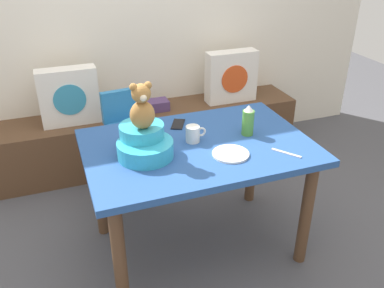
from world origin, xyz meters
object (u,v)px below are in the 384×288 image
at_px(teddy_bear, 142,107).
at_px(dinner_plate_near, 231,154).
at_px(book_stack, 156,105).
at_px(infant_seat_teal, 144,143).
at_px(pillow_floral_left, 69,97).
at_px(cell_phone, 178,124).
at_px(ketchup_bottle, 248,121).
at_px(pillow_floral_right, 231,77).
at_px(dining_table, 198,161).
at_px(coffee_mug, 193,134).
at_px(highchair, 129,131).

bearing_deg(teddy_bear, dinner_plate_near, -20.20).
height_order(book_stack, infant_seat_teal, infant_seat_teal).
xyz_separation_m(pillow_floral_left, infant_seat_teal, (0.30, -1.17, 0.13)).
bearing_deg(cell_phone, ketchup_bottle, 169.05).
xyz_separation_m(pillow_floral_left, pillow_floral_right, (1.36, 0.00, 0.00)).
distance_m(teddy_bear, dinner_plate_near, 0.54).
distance_m(dining_table, coffee_mug, 0.16).
distance_m(pillow_floral_left, coffee_mug, 1.27).
bearing_deg(infant_seat_teal, pillow_floral_left, 104.26).
xyz_separation_m(pillow_floral_right, dining_table, (-0.75, -1.16, -0.05)).
distance_m(pillow_floral_left, dinner_plate_near, 1.52).
bearing_deg(pillow_floral_right, dinner_plate_near, -115.12).
distance_m(dining_table, highchair, 0.79).
xyz_separation_m(dining_table, dinner_plate_near, (0.12, -0.18, 0.11)).
relative_size(book_stack, ketchup_bottle, 1.08).
distance_m(dining_table, teddy_bear, 0.50).
distance_m(pillow_floral_left, dining_table, 1.31).
bearing_deg(dining_table, ketchup_bottle, 2.94).
bearing_deg(highchair, ketchup_bottle, -52.09).
distance_m(pillow_floral_right, book_stack, 0.69).
xyz_separation_m(teddy_bear, dinner_plate_near, (0.43, -0.16, -0.27)).
xyz_separation_m(pillow_floral_left, dinner_plate_near, (0.73, -1.33, 0.07)).
bearing_deg(infant_seat_teal, cell_phone, 45.84).
bearing_deg(pillow_floral_left, dining_table, -62.18).
bearing_deg(teddy_bear, ketchup_bottle, 2.92).
bearing_deg(book_stack, dinner_plate_near, -88.10).
height_order(infant_seat_teal, coffee_mug, infant_seat_teal).
relative_size(ketchup_bottle, dinner_plate_near, 0.92).
bearing_deg(pillow_floral_right, ketchup_bottle, -110.62).
height_order(teddy_bear, ketchup_bottle, teddy_bear).
xyz_separation_m(dining_table, cell_phone, (-0.03, 0.28, 0.11)).
bearing_deg(infant_seat_teal, book_stack, 71.96).
xyz_separation_m(ketchup_bottle, coffee_mug, (-0.33, 0.02, -0.04)).
xyz_separation_m(pillow_floral_right, cell_phone, (-0.77, -0.88, 0.06)).
relative_size(coffee_mug, cell_phone, 0.83).
height_order(highchair, dinner_plate_near, highchair).
xyz_separation_m(infant_seat_teal, dinner_plate_near, (0.43, -0.16, -0.07)).
bearing_deg(highchair, coffee_mug, -71.51).
bearing_deg(pillow_floral_left, ketchup_bottle, -50.91).
distance_m(infant_seat_teal, coffee_mug, 0.30).
bearing_deg(book_stack, pillow_floral_right, -1.79).
bearing_deg(cell_phone, infant_seat_teal, 72.39).
height_order(infant_seat_teal, teddy_bear, teddy_bear).
distance_m(pillow_floral_right, cell_phone, 1.17).
xyz_separation_m(ketchup_bottle, dinner_plate_near, (-0.20, -0.19, -0.08)).
height_order(highchair, ketchup_bottle, ketchup_bottle).
distance_m(pillow_floral_left, cell_phone, 1.06).
height_order(dining_table, teddy_bear, teddy_bear).
distance_m(pillow_floral_left, infant_seat_teal, 1.22).
distance_m(ketchup_bottle, cell_phone, 0.44).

